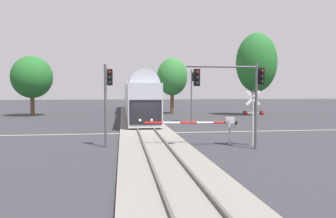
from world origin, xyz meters
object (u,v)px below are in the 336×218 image
Objects in this scene: commuter_train at (136,96)px; pine_left_background at (32,77)px; crossing_gate_near at (219,124)px; traffic_signal_median at (108,92)px; crossing_signal_mast at (253,111)px; traffic_signal_far_side at (193,87)px; elm_centre_background at (172,77)px; traffic_signal_near_right at (236,84)px; maple_right_background at (256,63)px.

commuter_train is 5.08× the size of pine_left_background.
crossing_gate_near is 7.43m from traffic_signal_median.
traffic_signal_far_side is at bearing 91.31° from crossing_signal_mast.
traffic_signal_median is (-2.88, -27.08, 0.68)m from commuter_train.
crossing_gate_near is 30.22m from elm_centre_background.
crossing_signal_mast is 30.82m from elm_centre_background.
commuter_train reaches higher than traffic_signal_near_right.
traffic_signal_median is (-9.13, 0.81, 1.23)m from crossing_signal_mast.
crossing_gate_near is at bearing -0.55° from traffic_signal_median.
elm_centre_background is at bearing 25.91° from commuter_train.
crossing_gate_near is 1.18× the size of traffic_signal_median.
pine_left_background reaches higher than commuter_train.
maple_right_background reaches higher than pine_left_background.
commuter_train is 4.96× the size of elm_centre_background.
traffic_signal_far_side is at bearing -89.03° from elm_centre_background.
crossing_gate_near is (4.26, -27.15, -1.39)m from commuter_train.
crossing_signal_mast is 0.43× the size of elm_centre_background.
maple_right_background is at bearing 51.12° from traffic_signal_median.
commuter_train is at bearing 171.92° from maple_right_background.
traffic_signal_median is 0.44× the size of maple_right_background.
traffic_signal_far_side is 0.70× the size of pine_left_background.
traffic_signal_near_right is 31.75m from elm_centre_background.
crossing_gate_near is 1.67× the size of crossing_signal_mast.
pine_left_background is at bearing 123.84° from crossing_gate_near.
crossing_gate_near is 1.04× the size of traffic_signal_far_side.
traffic_signal_near_right is (4.76, -28.96, 1.13)m from commuter_train.
pine_left_background reaches higher than traffic_signal_far_side.
elm_centre_background is (-0.24, 13.99, 1.73)m from traffic_signal_far_side.
commuter_train is 28.59m from crossing_signal_mast.
commuter_train is 8.16× the size of traffic_signal_near_right.
commuter_train is at bearing -154.09° from elm_centre_background.
pine_left_background reaches higher than traffic_signal_near_right.
traffic_signal_far_side reaches higher than crossing_gate_near.
crossing_gate_near is 0.52× the size of maple_right_background.
crossing_signal_mast is 35.50m from pine_left_background.
pine_left_background is at bearing 149.40° from traffic_signal_far_side.
pine_left_background is at bearing 122.90° from traffic_signal_near_right.
commuter_train is at bearing 98.91° from crossing_gate_near.
commuter_train is 12.75m from traffic_signal_far_side.
pine_left_background is (-11.59, 27.85, 1.95)m from traffic_signal_median.
maple_right_background is at bearing -5.77° from pine_left_background.
commuter_train reaches higher than crossing_signal_mast.
traffic_signal_near_right is at bearing -57.10° from pine_left_background.
maple_right_background is at bearing 67.10° from crossing_signal_mast.
elm_centre_background reaches higher than pine_left_background.
traffic_signal_median is 31.95m from maple_right_background.
traffic_signal_far_side is 1.13× the size of traffic_signal_near_right.
crossing_signal_mast is at bearing -77.37° from commuter_train.
commuter_train is at bearing 99.34° from traffic_signal_near_right.
elm_centre_background is (5.63, 2.74, 2.88)m from commuter_train.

